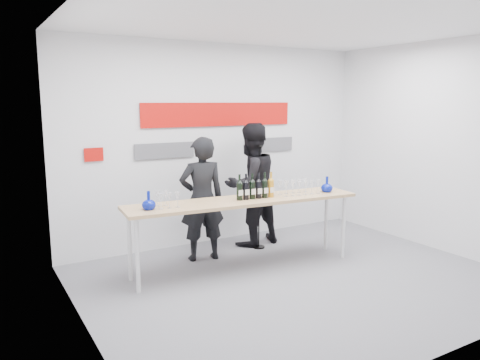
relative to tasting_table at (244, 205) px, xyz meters
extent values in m
plane|color=slate|center=(0.36, -0.68, -0.85)|extent=(5.00, 5.00, 0.00)
cube|color=silver|center=(0.36, 1.32, 0.65)|extent=(5.00, 0.04, 3.00)
cube|color=#BB0D08|center=(0.36, 1.29, 1.10)|extent=(2.50, 0.02, 0.35)
cube|color=#59595E|center=(-0.54, 1.29, 0.60)|extent=(0.90, 0.02, 0.22)
cube|color=#59595E|center=(1.26, 1.29, 0.60)|extent=(0.90, 0.02, 0.22)
cube|color=#BB0D08|center=(-1.54, 1.29, 0.60)|extent=(0.25, 0.02, 0.18)
cube|color=#DBAD76|center=(0.00, 0.00, 0.05)|extent=(3.10, 0.90, 0.04)
cylinder|color=silver|center=(-1.44, -0.07, -0.41)|extent=(0.05, 0.05, 0.88)
cylinder|color=silver|center=(1.40, -0.34, -0.41)|extent=(0.05, 0.05, 0.88)
cylinder|color=silver|center=(-1.40, 0.34, -0.41)|extent=(0.05, 0.05, 0.88)
cylinder|color=silver|center=(1.44, 0.07, -0.41)|extent=(0.05, 0.05, 0.88)
imported|color=black|center=(-0.30, 0.60, 0.00)|extent=(0.68, 0.51, 1.69)
imported|color=black|center=(0.63, 0.84, 0.07)|extent=(0.97, 0.80, 1.83)
cylinder|color=black|center=(0.63, 0.62, -0.84)|extent=(0.18, 0.18, 0.02)
cylinder|color=black|center=(0.63, 0.62, -0.10)|extent=(0.02, 0.02, 1.49)
sphere|color=black|center=(0.63, 0.59, 0.66)|extent=(0.05, 0.05, 0.05)
camera|label=1|loc=(-3.01, -4.98, 1.30)|focal=35.00mm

